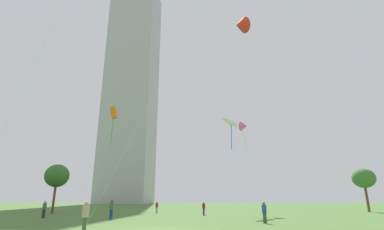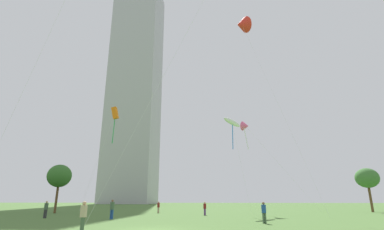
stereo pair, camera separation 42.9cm
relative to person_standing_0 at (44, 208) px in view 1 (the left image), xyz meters
name	(u,v)px [view 1 (the left image)]	position (x,y,z in m)	size (l,w,h in m)	color
ground	(151,230)	(13.11, -10.50, -0.96)	(280.00, 280.00, 0.00)	#476B30
person_standing_0	(44,208)	(0.00, 0.00, 0.00)	(0.37, 0.37, 1.67)	#2D2D33
person_standing_1	(112,208)	(7.26, -1.01, 0.07)	(0.40, 0.40, 1.80)	#1E478C
person_standing_3	(264,211)	(21.02, -4.74, -0.03)	(0.36, 0.36, 1.62)	#3F593F
person_standing_4	(157,206)	(9.17, 12.08, -0.08)	(0.34, 0.34, 1.54)	tan
person_standing_5	(85,214)	(9.60, -12.11, 0.03)	(0.38, 0.38, 1.72)	#3F593F
person_standing_6	(204,207)	(15.87, 6.64, -0.07)	(0.34, 0.34, 1.54)	#593372
kite_flying_0	(244,126)	(21.80, 12.01, 11.18)	(11.74, 5.29, 12.94)	silver
kite_flying_2	(231,123)	(19.69, 9.30, 11.06)	(3.92, 6.27, 12.66)	silver
kite_flying_4	(114,114)	(4.06, 6.16, 11.73)	(6.49, 5.53, 13.70)	silver
kite_flying_5	(241,25)	(21.84, 9.59, 26.81)	(8.85, 7.85, 29.23)	silver
park_tree_0	(364,178)	(40.34, 17.41, 3.95)	(3.37, 3.37, 6.43)	brown
park_tree_1	(57,176)	(-4.83, 10.23, 4.01)	(3.28, 3.28, 6.58)	brown
distant_highrise_0	(132,87)	(-19.54, 91.91, 51.35)	(20.93, 18.82, 104.63)	#A8A8AD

